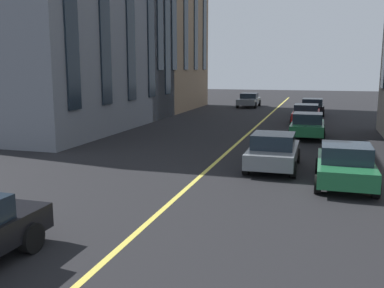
# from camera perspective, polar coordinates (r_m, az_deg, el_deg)

# --- Properties ---
(lane_centre_line) EXTENTS (80.00, 0.16, 0.01)m
(lane_centre_line) POSITION_cam_1_polar(r_m,az_deg,el_deg) (19.36, 4.34, -1.42)
(lane_centre_line) COLOR #D8C64C
(lane_centre_line) RESTS_ON ground_plane
(car_green_near) EXTENTS (3.90, 1.89, 1.40)m
(car_green_near) POSITION_cam_1_polar(r_m,az_deg,el_deg) (15.03, 19.66, -2.61)
(car_green_near) COLOR #1E6038
(car_green_near) RESTS_ON ground_plane
(car_green_trailing) EXTENTS (3.90, 1.89, 1.40)m
(car_green_trailing) POSITION_cam_1_polar(r_m,az_deg,el_deg) (24.77, 15.07, 2.40)
(car_green_trailing) COLOR #1E6038
(car_green_trailing) RESTS_ON ground_plane
(car_grey_far) EXTENTS (4.40, 1.95, 1.37)m
(car_grey_far) POSITION_cam_1_polar(r_m,az_deg,el_deg) (43.65, 7.56, 5.82)
(car_grey_far) COLOR slate
(car_grey_far) RESTS_ON ground_plane
(car_black_parked_a) EXTENTS (4.40, 1.95, 1.37)m
(car_black_parked_a) POSITION_cam_1_polar(r_m,az_deg,el_deg) (37.12, 15.66, 4.81)
(car_black_parked_a) COLOR black
(car_black_parked_a) RESTS_ON ground_plane
(car_grey_oncoming) EXTENTS (3.90, 1.89, 1.40)m
(car_grey_oncoming) POSITION_cam_1_polar(r_m,az_deg,el_deg) (16.79, 10.74, -0.92)
(car_grey_oncoming) COLOR slate
(car_grey_oncoming) RESTS_ON ground_plane
(car_red_mid) EXTENTS (4.40, 1.95, 1.37)m
(car_red_mid) POSITION_cam_1_polar(r_m,az_deg,el_deg) (31.15, 14.89, 3.91)
(car_red_mid) COLOR #B21E1E
(car_red_mid) RESTS_ON ground_plane
(building_left_far) EXTENTS (16.76, 9.79, 13.11)m
(building_left_far) POSITION_cam_1_polar(r_m,az_deg,el_deg) (30.10, -16.93, 14.79)
(building_left_far) COLOR slate
(building_left_far) RESTS_ON ground_plane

